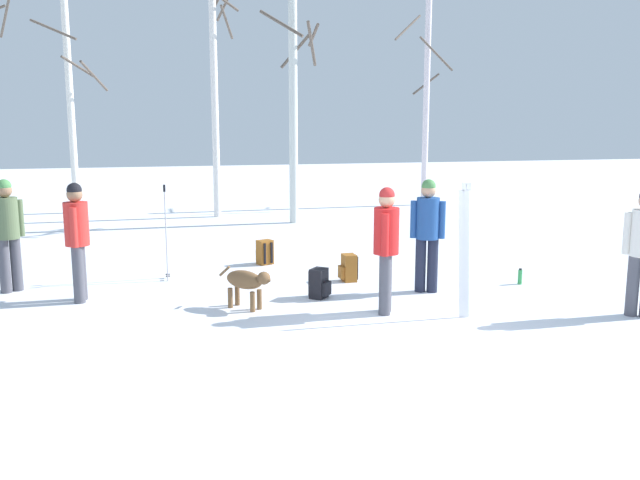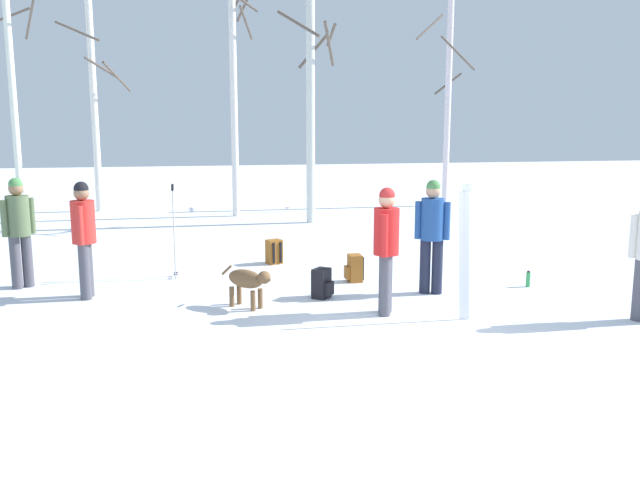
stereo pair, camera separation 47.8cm
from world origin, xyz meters
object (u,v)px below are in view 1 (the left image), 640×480
backpack_0 (319,284)px  birch_tree_1 (71,99)px  water_bottle_0 (520,277)px  backpack_1 (265,252)px  dog (247,282)px  person_1 (386,242)px  person_4 (428,228)px  birch_tree_3 (294,105)px  birch_tree_4 (426,101)px  person_0 (7,228)px  birch_tree_2 (215,94)px  backpack_2 (349,268)px  ski_pair_planted_0 (464,251)px  person_3 (77,234)px  ski_poles_0 (166,230)px

backpack_0 → birch_tree_1: (-4.46, 10.23, 2.86)m
water_bottle_0 → backpack_1: bearing=147.2°
dog → water_bottle_0: 4.43m
person_1 → backpack_0: person_1 is taller
person_4 → birch_tree_1: (-6.13, 10.25, 2.09)m
birch_tree_3 → birch_tree_4: bearing=30.3°
backpack_0 → birch_tree_4: size_ratio=0.07×
person_0 → backpack_0: size_ratio=3.90×
water_bottle_0 → birch_tree_2: size_ratio=0.04×
backpack_1 → birch_tree_1: 9.18m
backpack_1 → birch_tree_4: bearing=50.9°
water_bottle_0 → birch_tree_1: 13.10m
birch_tree_4 → birch_tree_1: bearing=177.2°
birch_tree_1 → backpack_2: bearing=-61.0°
dog → backpack_0: size_ratio=1.52×
ski_pair_planted_0 → backpack_1: ski_pair_planted_0 is taller
dog → backpack_1: bearing=76.7°
birch_tree_1 → birch_tree_4: 9.94m
person_4 → birch_tree_1: birch_tree_1 is taller
ski_pair_planted_0 → person_3: bearing=158.3°
person_4 → birch_tree_2: size_ratio=0.28×
person_1 → water_bottle_0: bearing=22.0°
backpack_2 → birch_tree_2: (-1.44, 7.73, 2.98)m
backpack_0 → birch_tree_1: size_ratio=0.07×
person_0 → dog: 3.85m
person_1 → person_4: same height
person_0 → water_bottle_0: bearing=-9.7°
birch_tree_3 → birch_tree_1: bearing=150.8°
water_bottle_0 → dog: bearing=-174.4°
backpack_0 → backpack_1: 2.53m
dog → backpack_1: 2.92m
person_1 → water_bottle_0: person_1 is taller
birch_tree_2 → backpack_2: bearing=-79.4°
person_1 → birch_tree_1: size_ratio=0.29×
backpack_1 → birch_tree_2: 6.83m
person_0 → birch_tree_2: (3.73, 7.21, 2.21)m
person_4 → ski_poles_0: 4.18m
backpack_2 → birch_tree_3: size_ratio=0.08×
birch_tree_2 → birch_tree_4: size_ratio=1.03×
person_1 → backpack_1: bearing=108.1°
person_0 → birch_tree_1: 9.05m
water_bottle_0 → person_1: bearing=-158.0°
ski_pair_planted_0 → backpack_2: 2.57m
backpack_1 → backpack_2: same height
ski_pair_planted_0 → backpack_1: size_ratio=4.08×
person_0 → ski_poles_0: bearing=6.4°
water_bottle_0 → person_0: bearing=170.3°
ski_poles_0 → birch_tree_3: bearing=59.9°
person_1 → ski_poles_0: bearing=137.2°
person_4 → water_bottle_0: 1.85m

